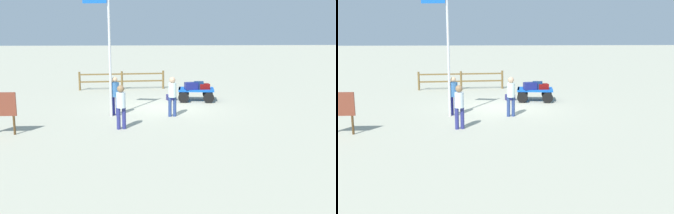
{
  "view_description": "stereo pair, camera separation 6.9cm",
  "coord_description": "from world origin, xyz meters",
  "views": [
    {
      "loc": [
        0.72,
        18.43,
        3.68
      ],
      "look_at": [
        0.1,
        6.0,
        1.2
      ],
      "focal_mm": 43.75,
      "sensor_mm": 36.0,
      "label": 1
    },
    {
      "loc": [
        0.65,
        18.43,
        3.68
      ],
      "look_at": [
        0.1,
        6.0,
        1.2
      ],
      "focal_mm": 43.75,
      "sensor_mm": 36.0,
      "label": 2
    }
  ],
  "objects": [
    {
      "name": "flagpole",
      "position": [
        2.35,
        1.82,
        3.05
      ],
      "size": [
        1.07,
        0.23,
        5.12
      ],
      "color": "silver",
      "rests_on": "ground"
    },
    {
      "name": "suitcase_dark",
      "position": [
        -1.78,
        -1.33,
        0.81
      ],
      "size": [
        0.5,
        0.39,
        0.38
      ],
      "color": "#112750",
      "rests_on": "luggage_cart"
    },
    {
      "name": "ground_plane",
      "position": [
        0.0,
        0.0,
        0.0
      ],
      "size": [
        120.0,
        120.0,
        0.0
      ],
      "primitive_type": "plane",
      "color": "#AEAD95"
    },
    {
      "name": "suitcase_tan",
      "position": [
        -0.46,
        -1.83,
        0.14
      ],
      "size": [
        0.51,
        0.42,
        0.28
      ],
      "color": "navy",
      "rests_on": "ground"
    },
    {
      "name": "worker_supervisor",
      "position": [
        1.68,
        3.98,
        0.94
      ],
      "size": [
        0.4,
        0.4,
        1.6
      ],
      "color": "navy",
      "rests_on": "ground"
    },
    {
      "name": "luggage_cart",
      "position": [
        -1.66,
        -1.56,
        0.45
      ],
      "size": [
        1.86,
        1.49,
        0.62
      ],
      "color": "blue",
      "rests_on": "ground"
    },
    {
      "name": "wooden_fence",
      "position": [
        2.22,
        -5.44,
        0.63
      ],
      "size": [
        4.96,
        0.56,
        1.07
      ],
      "color": "brown",
      "rests_on": "ground"
    },
    {
      "name": "suitcase_olive",
      "position": [
        -2.05,
        -1.32,
        0.75
      ],
      "size": [
        0.55,
        0.44,
        0.27
      ],
      "color": "maroon",
      "rests_on": "luggage_cart"
    },
    {
      "name": "signboard",
      "position": [
        5.74,
        4.58,
        0.97
      ],
      "size": [
        1.1,
        0.09,
        1.47
      ],
      "color": "#4C3319",
      "rests_on": "ground"
    },
    {
      "name": "worker_trailing",
      "position": [
        -0.28,
        1.97,
        0.95
      ],
      "size": [
        0.36,
        0.36,
        1.64
      ],
      "color": "navy",
      "rests_on": "ground"
    },
    {
      "name": "worker_lead",
      "position": [
        2.07,
        1.65,
        0.93
      ],
      "size": [
        0.45,
        0.45,
        1.61
      ],
      "color": "navy",
      "rests_on": "ground"
    },
    {
      "name": "suitcase_navy",
      "position": [
        -1.4,
        -1.22,
        0.8
      ],
      "size": [
        0.68,
        0.5,
        0.35
      ],
      "color": "navy",
      "rests_on": "luggage_cart"
    }
  ]
}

